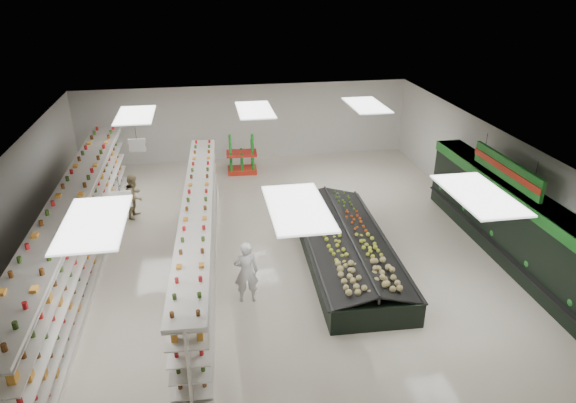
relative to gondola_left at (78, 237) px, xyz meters
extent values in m
plane|color=beige|center=(5.34, 0.40, -1.03)|extent=(16.00, 16.00, 0.00)
cube|color=white|center=(5.34, 0.40, 2.17)|extent=(14.00, 16.00, 0.02)
cube|color=silver|center=(5.34, 8.40, 0.57)|extent=(14.00, 0.02, 3.20)
cube|color=silver|center=(-1.66, 0.40, 0.57)|extent=(0.02, 16.00, 3.20)
cube|color=silver|center=(12.34, 0.40, 0.57)|extent=(0.02, 16.00, 3.20)
cube|color=black|center=(11.89, -1.10, 0.07)|extent=(0.80, 8.00, 2.20)
cube|color=#1E7224|center=(11.87, -1.10, 1.02)|extent=(0.85, 8.00, 0.30)
cube|color=black|center=(11.64, -1.10, -0.48)|extent=(0.55, 7.80, 0.15)
cube|color=silver|center=(11.74, -1.10, 0.32)|extent=(0.45, 7.70, 0.03)
cube|color=silver|center=(11.74, -1.10, 0.62)|extent=(0.45, 7.70, 0.03)
cube|color=white|center=(1.54, -1.60, 1.72)|extent=(0.50, 0.06, 0.40)
cube|color=red|center=(1.54, -1.60, 1.72)|extent=(0.52, 0.02, 0.12)
cylinder|color=black|center=(1.54, -1.60, 2.02)|extent=(0.01, 0.01, 0.50)
cube|color=white|center=(1.54, 2.40, 1.72)|extent=(0.50, 0.06, 0.40)
cube|color=red|center=(1.54, 2.40, 1.72)|extent=(0.52, 0.02, 0.12)
cylinder|color=black|center=(1.54, 2.40, 2.02)|extent=(0.01, 0.01, 0.50)
cube|color=#1E7224|center=(11.59, -1.10, 1.62)|extent=(0.10, 3.20, 0.60)
cube|color=red|center=(11.53, -1.10, 1.62)|extent=(0.03, 3.20, 0.18)
cylinder|color=black|center=(11.59, -2.30, 2.02)|extent=(0.01, 0.01, 0.50)
cylinder|color=black|center=(11.59, 0.10, 2.02)|extent=(0.01, 0.01, 0.50)
cube|color=white|center=(0.00, 0.00, -0.96)|extent=(0.98, 12.91, 0.13)
cube|color=white|center=(0.00, 0.00, 0.05)|extent=(0.08, 12.91, 2.15)
cube|color=white|center=(0.00, 0.00, 1.17)|extent=(0.98, 12.91, 0.09)
cube|color=silver|center=(-0.25, 0.00, -0.83)|extent=(0.48, 12.80, 0.03)
cube|color=silver|center=(-0.25, 0.00, -0.36)|extent=(0.48, 12.80, 0.03)
cube|color=silver|center=(-0.25, 0.00, 0.11)|extent=(0.48, 12.80, 0.03)
cube|color=silver|center=(-0.25, 0.00, 0.58)|extent=(0.48, 12.80, 0.03)
cube|color=silver|center=(-0.25, 0.00, 1.05)|extent=(0.48, 12.80, 0.03)
cube|color=silver|center=(0.25, 0.00, -0.83)|extent=(0.48, 12.80, 0.03)
cube|color=silver|center=(0.25, 0.00, -0.36)|extent=(0.48, 12.80, 0.03)
cube|color=silver|center=(0.25, 0.00, 0.11)|extent=(0.48, 12.80, 0.03)
cube|color=silver|center=(0.25, 0.00, 0.58)|extent=(0.48, 12.80, 0.03)
cube|color=silver|center=(0.25, 0.00, 1.05)|extent=(0.48, 12.80, 0.03)
cube|color=white|center=(3.24, -0.08, -0.97)|extent=(1.35, 10.87, 0.11)
cube|color=white|center=(3.24, -0.08, -0.12)|extent=(0.59, 10.83, 1.81)
cube|color=white|center=(3.24, -0.08, 0.82)|extent=(1.35, 10.87, 0.07)
cube|color=silver|center=(3.03, -0.07, -0.86)|extent=(0.93, 10.76, 0.03)
cube|color=silver|center=(3.03, -0.07, -0.47)|extent=(0.93, 10.76, 0.03)
cube|color=silver|center=(3.03, -0.07, -0.07)|extent=(0.93, 10.76, 0.03)
cube|color=silver|center=(3.03, -0.07, 0.32)|extent=(0.93, 10.76, 0.03)
cube|color=silver|center=(3.03, -0.07, 0.72)|extent=(0.93, 10.76, 0.03)
cube|color=silver|center=(3.44, -0.09, -0.86)|extent=(0.93, 10.76, 0.03)
cube|color=silver|center=(3.44, -0.09, -0.47)|extent=(0.93, 10.76, 0.03)
cube|color=silver|center=(3.44, -0.09, -0.07)|extent=(0.93, 10.76, 0.03)
cube|color=silver|center=(3.44, -0.09, 0.32)|extent=(0.93, 10.76, 0.03)
cube|color=silver|center=(3.44, -0.09, 0.72)|extent=(0.93, 10.76, 0.03)
cube|color=black|center=(7.30, -0.70, -0.70)|extent=(2.47, 6.55, 0.65)
cube|color=#262626|center=(6.22, -0.66, -0.36)|extent=(0.31, 6.46, 0.06)
cube|color=#262626|center=(8.37, -0.74, -0.36)|extent=(0.31, 6.46, 0.06)
cube|color=black|center=(6.72, -0.68, -0.27)|extent=(1.44, 6.42, 0.33)
cube|color=black|center=(7.87, -0.72, -0.27)|extent=(1.44, 6.42, 0.33)
cube|color=#262626|center=(7.30, -0.70, -0.18)|extent=(0.29, 6.37, 0.23)
cube|color=red|center=(4.98, 6.66, -0.93)|extent=(1.20, 0.83, 0.19)
cube|color=red|center=(4.98, 6.66, -0.20)|extent=(1.25, 0.88, 0.10)
imported|color=white|center=(4.34, -2.18, -0.20)|extent=(0.61, 0.41, 1.66)
imported|color=tan|center=(1.14, 3.21, -0.28)|extent=(0.66, 0.83, 1.50)
camera|label=1|loc=(3.55, -12.92, 6.62)|focal=32.00mm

